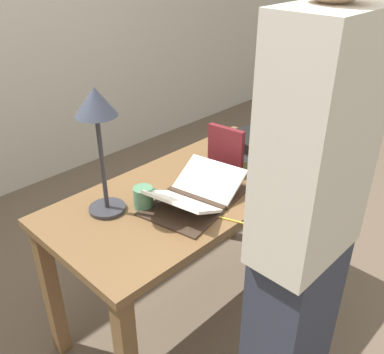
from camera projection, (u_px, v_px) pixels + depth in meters
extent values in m
plane|color=brown|center=(193.00, 307.00, 2.24)|extent=(12.00, 12.00, 0.00)
cube|color=brown|center=(194.00, 190.00, 1.89)|extent=(1.32, 0.63, 0.03)
cube|color=brown|center=(308.00, 225.00, 2.28)|extent=(0.06, 0.06, 0.70)
cube|color=brown|center=(52.00, 293.00, 1.85)|extent=(0.06, 0.06, 0.70)
cube|color=brown|center=(232.00, 189.00, 2.61)|extent=(0.06, 0.06, 0.70)
cube|color=#38281E|center=(196.00, 199.00, 1.77)|extent=(0.07, 0.28, 0.02)
cube|color=#38281E|center=(180.00, 213.00, 1.69)|extent=(0.26, 0.32, 0.01)
cube|color=#38281E|center=(211.00, 188.00, 1.86)|extent=(0.26, 0.32, 0.01)
cube|color=white|center=(182.00, 201.00, 1.68)|extent=(0.23, 0.30, 0.10)
cube|color=white|center=(209.00, 180.00, 1.82)|extent=(0.23, 0.30, 0.10)
cube|color=brown|center=(253.00, 159.00, 2.05)|extent=(0.19, 0.29, 0.05)
cube|color=slate|center=(253.00, 149.00, 2.02)|extent=(0.20, 0.31, 0.05)
cube|color=black|center=(254.00, 141.00, 2.00)|extent=(0.22, 0.28, 0.04)
cube|color=maroon|center=(226.00, 151.00, 1.93)|extent=(0.05, 0.18, 0.23)
cylinder|color=#2D2D33|center=(107.00, 208.00, 1.71)|extent=(0.15, 0.15, 0.02)
cylinder|color=#2D2D33|center=(102.00, 164.00, 1.61)|extent=(0.02, 0.02, 0.39)
cone|color=#333847|center=(95.00, 101.00, 1.49)|extent=(0.15, 0.15, 0.10)
cylinder|color=#4C7F5B|center=(143.00, 197.00, 1.71)|extent=(0.08, 0.08, 0.09)
torus|color=#4C7F5B|center=(152.00, 193.00, 1.74)|extent=(0.05, 0.01, 0.05)
cylinder|color=gold|center=(227.00, 219.00, 1.65)|extent=(0.06, 0.15, 0.01)
cube|color=#2D3342|center=(287.00, 342.00, 1.54)|extent=(0.31, 0.20, 0.84)
cube|color=beige|center=(319.00, 145.00, 1.15)|extent=(0.36, 0.20, 0.72)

